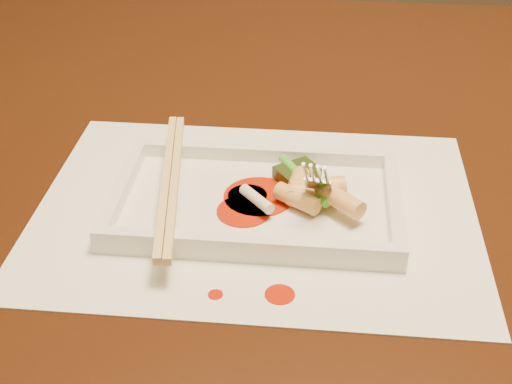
# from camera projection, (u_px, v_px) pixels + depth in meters

# --- Properties ---
(table) EXTENTS (1.40, 0.90, 0.75)m
(table) POSITION_uv_depth(u_px,v_px,m) (353.00, 218.00, 0.82)
(table) COLOR black
(table) RESTS_ON ground
(placemat) EXTENTS (0.40, 0.30, 0.00)m
(placemat) POSITION_uv_depth(u_px,v_px,m) (256.00, 209.00, 0.65)
(placemat) COLOR white
(placemat) RESTS_ON table
(sauce_splatter_a) EXTENTS (0.02, 0.02, 0.00)m
(sauce_splatter_a) POSITION_uv_depth(u_px,v_px,m) (280.00, 294.00, 0.56)
(sauce_splatter_a) COLOR #BA1E05
(sauce_splatter_a) RESTS_ON placemat
(sauce_splatter_b) EXTENTS (0.01, 0.01, 0.00)m
(sauce_splatter_b) POSITION_uv_depth(u_px,v_px,m) (215.00, 295.00, 0.56)
(sauce_splatter_b) COLOR #BA1E05
(sauce_splatter_b) RESTS_ON placemat
(plate_base) EXTENTS (0.26, 0.16, 0.01)m
(plate_base) POSITION_uv_depth(u_px,v_px,m) (256.00, 205.00, 0.65)
(plate_base) COLOR white
(plate_base) RESTS_ON placemat
(plate_rim_far) EXTENTS (0.26, 0.01, 0.01)m
(plate_rim_far) POSITION_uv_depth(u_px,v_px,m) (263.00, 153.00, 0.71)
(plate_rim_far) COLOR white
(plate_rim_far) RESTS_ON plate_base
(plate_rim_near) EXTENTS (0.26, 0.01, 0.01)m
(plate_rim_near) POSITION_uv_depth(u_px,v_px,m) (247.00, 245.00, 0.58)
(plate_rim_near) COLOR white
(plate_rim_near) RESTS_ON plate_base
(plate_rim_left) EXTENTS (0.01, 0.14, 0.01)m
(plate_rim_left) POSITION_uv_depth(u_px,v_px,m) (122.00, 187.00, 0.65)
(plate_rim_left) COLOR white
(plate_rim_left) RESTS_ON plate_base
(plate_rim_right) EXTENTS (0.01, 0.14, 0.01)m
(plate_rim_right) POSITION_uv_depth(u_px,v_px,m) (394.00, 202.00, 0.63)
(plate_rim_right) COLOR white
(plate_rim_right) RESTS_ON plate_base
(veg_piece) EXTENTS (0.05, 0.05, 0.01)m
(veg_piece) POSITION_uv_depth(u_px,v_px,m) (297.00, 173.00, 0.67)
(veg_piece) COLOR black
(veg_piece) RESTS_ON plate_base
(scallion_white) EXTENTS (0.03, 0.04, 0.01)m
(scallion_white) POSITION_uv_depth(u_px,v_px,m) (257.00, 199.00, 0.63)
(scallion_white) COLOR #EAEACC
(scallion_white) RESTS_ON plate_base
(scallion_green) EXTENTS (0.05, 0.08, 0.01)m
(scallion_green) POSITION_uv_depth(u_px,v_px,m) (304.00, 180.00, 0.65)
(scallion_green) COLOR green
(scallion_green) RESTS_ON plate_base
(chopstick_a) EXTENTS (0.04, 0.23, 0.01)m
(chopstick_a) POSITION_uv_depth(u_px,v_px,m) (166.00, 180.00, 0.65)
(chopstick_a) COLOR #E1BB70
(chopstick_a) RESTS_ON plate_rim_near
(chopstick_b) EXTENTS (0.04, 0.23, 0.01)m
(chopstick_b) POSITION_uv_depth(u_px,v_px,m) (175.00, 181.00, 0.64)
(chopstick_b) COLOR #E1BB70
(chopstick_b) RESTS_ON plate_rim_near
(fork) EXTENTS (0.09, 0.10, 0.14)m
(fork) POSITION_uv_depth(u_px,v_px,m) (338.00, 124.00, 0.62)
(fork) COLOR silver
(fork) RESTS_ON plate_base
(sauce_blob_0) EXTENTS (0.06, 0.06, 0.00)m
(sauce_blob_0) POSITION_uv_depth(u_px,v_px,m) (259.00, 196.00, 0.65)
(sauce_blob_0) COLOR #BA1E05
(sauce_blob_0) RESTS_ON plate_base
(sauce_blob_1) EXTENTS (0.05, 0.05, 0.00)m
(sauce_blob_1) POSITION_uv_depth(u_px,v_px,m) (244.00, 211.00, 0.63)
(sauce_blob_1) COLOR #BA1E05
(sauce_blob_1) RESTS_ON plate_base
(sauce_blob_2) EXTENTS (0.04, 0.04, 0.00)m
(sauce_blob_2) POSITION_uv_depth(u_px,v_px,m) (247.00, 196.00, 0.65)
(sauce_blob_2) COLOR #BA1E05
(sauce_blob_2) RESTS_ON plate_base
(rice_cake_0) EXTENTS (0.04, 0.04, 0.02)m
(rice_cake_0) POSITION_uv_depth(u_px,v_px,m) (297.00, 199.00, 0.63)
(rice_cake_0) COLOR #F5CA72
(rice_cake_0) RESTS_ON plate_base
(rice_cake_1) EXTENTS (0.05, 0.03, 0.02)m
(rice_cake_1) POSITION_uv_depth(u_px,v_px,m) (317.00, 188.00, 0.65)
(rice_cake_1) COLOR #F5CA72
(rice_cake_1) RESTS_ON plate_base
(rice_cake_2) EXTENTS (0.05, 0.05, 0.02)m
(rice_cake_2) POSITION_uv_depth(u_px,v_px,m) (340.00, 199.00, 0.62)
(rice_cake_2) COLOR #F5CA72
(rice_cake_2) RESTS_ON plate_base
(rice_cake_3) EXTENTS (0.02, 0.05, 0.02)m
(rice_cake_3) POSITION_uv_depth(u_px,v_px,m) (297.00, 186.00, 0.65)
(rice_cake_3) COLOR #F5CA72
(rice_cake_3) RESTS_ON plate_base
(rice_cake_4) EXTENTS (0.04, 0.02, 0.02)m
(rice_cake_4) POSITION_uv_depth(u_px,v_px,m) (315.00, 194.00, 0.64)
(rice_cake_4) COLOR #F5CA72
(rice_cake_4) RESTS_ON plate_base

